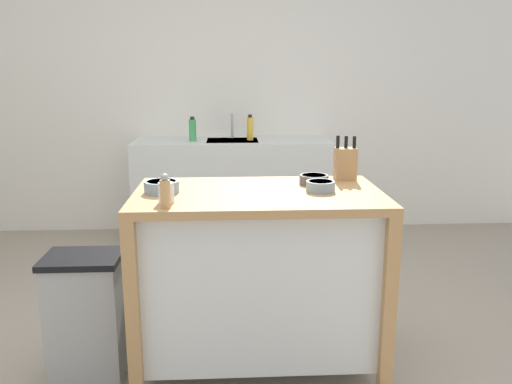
{
  "coord_description": "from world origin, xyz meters",
  "views": [
    {
      "loc": [
        -0.08,
        -2.4,
        1.48
      ],
      "look_at": [
        0.07,
        0.26,
        0.86
      ],
      "focal_mm": 36.7,
      "sensor_mm": 36.0,
      "label": 1
    }
  ],
  "objects_px": {
    "bowl_stoneware_deep": "(321,186)",
    "pepper_grinder": "(165,192)",
    "bottle_spray_cleaner": "(250,128)",
    "sink_faucet": "(232,126)",
    "bottle_dish_soap": "(193,130)",
    "kitchen_island": "(258,269)",
    "bowl_ceramic_wide": "(162,186)",
    "drinking_cup": "(166,193)",
    "trash_bin": "(87,317)",
    "bowl_ceramic_small": "(314,179)",
    "knife_block": "(345,163)"
  },
  "relations": [
    {
      "from": "kitchen_island",
      "to": "bowl_ceramic_wide",
      "type": "xyz_separation_m",
      "value": [
        -0.46,
        -0.0,
        0.43
      ]
    },
    {
      "from": "drinking_cup",
      "to": "bottle_spray_cleaner",
      "type": "height_order",
      "value": "bottle_spray_cleaner"
    },
    {
      "from": "bowl_ceramic_wide",
      "to": "drinking_cup",
      "type": "xyz_separation_m",
      "value": [
        0.05,
        -0.2,
        0.02
      ]
    },
    {
      "from": "kitchen_island",
      "to": "sink_faucet",
      "type": "relative_size",
      "value": 5.44
    },
    {
      "from": "sink_faucet",
      "to": "bottle_dish_soap",
      "type": "distance_m",
      "value": 0.4
    },
    {
      "from": "trash_bin",
      "to": "bottle_dish_soap",
      "type": "distance_m",
      "value": 2.25
    },
    {
      "from": "sink_faucet",
      "to": "bottle_dish_soap",
      "type": "xyz_separation_m",
      "value": [
        -0.34,
        -0.21,
        -0.01
      ]
    },
    {
      "from": "bowl_ceramic_wide",
      "to": "bottle_dish_soap",
      "type": "relative_size",
      "value": 0.8
    },
    {
      "from": "kitchen_island",
      "to": "bottle_dish_soap",
      "type": "relative_size",
      "value": 5.73
    },
    {
      "from": "pepper_grinder",
      "to": "trash_bin",
      "type": "bearing_deg",
      "value": 154.24
    },
    {
      "from": "kitchen_island",
      "to": "sink_faucet",
      "type": "height_order",
      "value": "sink_faucet"
    },
    {
      "from": "pepper_grinder",
      "to": "trash_bin",
      "type": "distance_m",
      "value": 0.82
    },
    {
      "from": "bowl_ceramic_small",
      "to": "pepper_grinder",
      "type": "bearing_deg",
      "value": -147.88
    },
    {
      "from": "bowl_ceramic_small",
      "to": "pepper_grinder",
      "type": "relative_size",
      "value": 0.99
    },
    {
      "from": "trash_bin",
      "to": "sink_faucet",
      "type": "bearing_deg",
      "value": 72.41
    },
    {
      "from": "drinking_cup",
      "to": "bottle_spray_cleaner",
      "type": "relative_size",
      "value": 0.42
    },
    {
      "from": "drinking_cup",
      "to": "bottle_spray_cleaner",
      "type": "bearing_deg",
      "value": 78.37
    },
    {
      "from": "bowl_stoneware_deep",
      "to": "bowl_ceramic_small",
      "type": "relative_size",
      "value": 0.94
    },
    {
      "from": "drinking_cup",
      "to": "sink_faucet",
      "type": "bearing_deg",
      "value": 82.67
    },
    {
      "from": "knife_block",
      "to": "pepper_grinder",
      "type": "height_order",
      "value": "knife_block"
    },
    {
      "from": "bowl_ceramic_wide",
      "to": "bottle_dish_soap",
      "type": "xyz_separation_m",
      "value": [
        0.02,
        2.03,
        0.04
      ]
    },
    {
      "from": "bowl_ceramic_small",
      "to": "trash_bin",
      "type": "distance_m",
      "value": 1.31
    },
    {
      "from": "knife_block",
      "to": "bowl_ceramic_small",
      "type": "xyz_separation_m",
      "value": [
        -0.18,
        -0.1,
        -0.06
      ]
    },
    {
      "from": "drinking_cup",
      "to": "bowl_stoneware_deep",
      "type": "bearing_deg",
      "value": 14.52
    },
    {
      "from": "bowl_ceramic_small",
      "to": "bowl_ceramic_wide",
      "type": "bearing_deg",
      "value": -168.62
    },
    {
      "from": "pepper_grinder",
      "to": "trash_bin",
      "type": "height_order",
      "value": "pepper_grinder"
    },
    {
      "from": "sink_faucet",
      "to": "bottle_dish_soap",
      "type": "bearing_deg",
      "value": -148.47
    },
    {
      "from": "drinking_cup",
      "to": "bottle_spray_cleaner",
      "type": "distance_m",
      "value": 2.32
    },
    {
      "from": "knife_block",
      "to": "trash_bin",
      "type": "relative_size",
      "value": 0.37
    },
    {
      "from": "kitchen_island",
      "to": "bottle_spray_cleaner",
      "type": "distance_m",
      "value": 2.12
    },
    {
      "from": "bowl_ceramic_small",
      "to": "bottle_dish_soap",
      "type": "height_order",
      "value": "bottle_dish_soap"
    },
    {
      "from": "bowl_stoneware_deep",
      "to": "pepper_grinder",
      "type": "height_order",
      "value": "pepper_grinder"
    },
    {
      "from": "kitchen_island",
      "to": "bowl_ceramic_wide",
      "type": "relative_size",
      "value": 7.2
    },
    {
      "from": "bottle_spray_cleaner",
      "to": "trash_bin",
      "type": "bearing_deg",
      "value": -112.43
    },
    {
      "from": "bowl_stoneware_deep",
      "to": "drinking_cup",
      "type": "height_order",
      "value": "drinking_cup"
    },
    {
      "from": "pepper_grinder",
      "to": "bottle_spray_cleaner",
      "type": "height_order",
      "value": "bottle_spray_cleaner"
    },
    {
      "from": "bottle_spray_cleaner",
      "to": "kitchen_island",
      "type": "bearing_deg",
      "value": -91.38
    },
    {
      "from": "bowl_ceramic_small",
      "to": "sink_faucet",
      "type": "height_order",
      "value": "sink_faucet"
    },
    {
      "from": "sink_faucet",
      "to": "kitchen_island",
      "type": "bearing_deg",
      "value": -87.33
    },
    {
      "from": "sink_faucet",
      "to": "bottle_spray_cleaner",
      "type": "relative_size",
      "value": 1.0
    },
    {
      "from": "kitchen_island",
      "to": "sink_faucet",
      "type": "distance_m",
      "value": 2.29
    },
    {
      "from": "pepper_grinder",
      "to": "bottle_spray_cleaner",
      "type": "bearing_deg",
      "value": 78.96
    },
    {
      "from": "kitchen_island",
      "to": "bottle_dish_soap",
      "type": "bearing_deg",
      "value": 102.34
    },
    {
      "from": "kitchen_island",
      "to": "pepper_grinder",
      "type": "relative_size",
      "value": 7.99
    },
    {
      "from": "drinking_cup",
      "to": "trash_bin",
      "type": "xyz_separation_m",
      "value": [
        -0.42,
        0.12,
        -0.64
      ]
    },
    {
      "from": "bowl_stoneware_deep",
      "to": "sink_faucet",
      "type": "xyz_separation_m",
      "value": [
        -0.4,
        2.25,
        0.06
      ]
    },
    {
      "from": "bowl_stoneware_deep",
      "to": "bottle_spray_cleaner",
      "type": "distance_m",
      "value": 2.1
    },
    {
      "from": "drinking_cup",
      "to": "pepper_grinder",
      "type": "xyz_separation_m",
      "value": [
        0.01,
        -0.09,
        0.02
      ]
    },
    {
      "from": "knife_block",
      "to": "sink_faucet",
      "type": "relative_size",
      "value": 1.07
    },
    {
      "from": "bowl_ceramic_small",
      "to": "bowl_ceramic_wide",
      "type": "height_order",
      "value": "bowl_ceramic_wide"
    }
  ]
}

